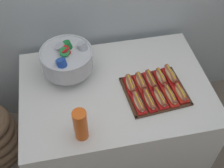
{
  "coord_description": "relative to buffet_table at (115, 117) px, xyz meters",
  "views": [
    {
      "loc": [
        -0.29,
        -1.3,
        2.33
      ],
      "look_at": [
        -0.02,
        0.03,
        0.78
      ],
      "focal_mm": 47.08,
      "sensor_mm": 36.0,
      "label": 1
    }
  ],
  "objects": [
    {
      "name": "hot_dog_1",
      "position": [
        0.19,
        -0.19,
        0.4
      ],
      "size": [
        0.08,
        0.18,
        0.06
      ],
      "color": "#B21414",
      "rests_on": "serving_tray"
    },
    {
      "name": "punch_bowl",
      "position": [
        -0.3,
        0.19,
        0.52
      ],
      "size": [
        0.37,
        0.37,
        0.26
      ],
      "color": "silver",
      "rests_on": "buffet_table"
    },
    {
      "name": "hot_dog_7",
      "position": [
        0.25,
        -0.02,
        0.4
      ],
      "size": [
        0.07,
        0.18,
        0.06
      ],
      "color": "red",
      "rests_on": "serving_tray"
    },
    {
      "name": "hot_dog_9",
      "position": [
        0.4,
        -0.0,
        0.41
      ],
      "size": [
        0.08,
        0.18,
        0.06
      ],
      "color": "#B21414",
      "rests_on": "serving_tray"
    },
    {
      "name": "hot_dog_0",
      "position": [
        0.11,
        -0.19,
        0.4
      ],
      "size": [
        0.07,
        0.18,
        0.06
      ],
      "color": "red",
      "rests_on": "serving_tray"
    },
    {
      "name": "serving_tray",
      "position": [
        0.25,
        -0.1,
        0.37
      ],
      "size": [
        0.43,
        0.39,
        0.01
      ],
      "color": "#472B19",
      "rests_on": "buffet_table"
    },
    {
      "name": "hot_dog_2",
      "position": [
        0.26,
        -0.18,
        0.4
      ],
      "size": [
        0.08,
        0.18,
        0.06
      ],
      "color": "red",
      "rests_on": "serving_tray"
    },
    {
      "name": "hot_dog_3",
      "position": [
        0.34,
        -0.17,
        0.4
      ],
      "size": [
        0.07,
        0.18,
        0.06
      ],
      "color": "red",
      "rests_on": "serving_tray"
    },
    {
      "name": "ground_plane",
      "position": [
        0.0,
        0.0,
        -0.41
      ],
      "size": [
        10.0,
        10.0,
        0.0
      ],
      "primitive_type": "plane",
      "color": "#7A6B5B"
    },
    {
      "name": "hot_dog_5",
      "position": [
        0.1,
        -0.03,
        0.4
      ],
      "size": [
        0.07,
        0.17,
        0.06
      ],
      "color": "#B21414",
      "rests_on": "serving_tray"
    },
    {
      "name": "hot_dog_4",
      "position": [
        0.41,
        -0.17,
        0.4
      ],
      "size": [
        0.08,
        0.16,
        0.06
      ],
      "color": "red",
      "rests_on": "serving_tray"
    },
    {
      "name": "buffet_table",
      "position": [
        0.0,
        0.0,
        0.0
      ],
      "size": [
        1.32,
        0.93,
        0.78
      ],
      "color": "white",
      "rests_on": "ground_plane"
    },
    {
      "name": "hot_dog_8",
      "position": [
        0.32,
        -0.01,
        0.41
      ],
      "size": [
        0.07,
        0.16,
        0.06
      ],
      "color": "#B21414",
      "rests_on": "serving_tray"
    },
    {
      "name": "hot_dog_6",
      "position": [
        0.17,
        -0.02,
        0.41
      ],
      "size": [
        0.07,
        0.17,
        0.06
      ],
      "color": "red",
      "rests_on": "serving_tray"
    },
    {
      "name": "cup_stack",
      "position": [
        -0.28,
        -0.34,
        0.49
      ],
      "size": [
        0.08,
        0.08,
        0.23
      ],
      "color": "#EA5B19",
      "rests_on": "buffet_table"
    }
  ]
}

